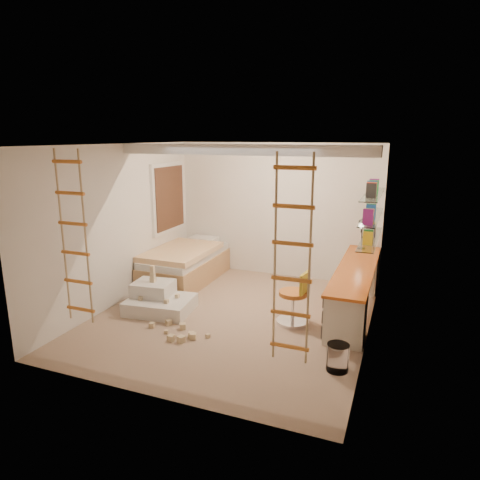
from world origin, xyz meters
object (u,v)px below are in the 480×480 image
at_px(desk, 355,288).
at_px(bed, 186,264).
at_px(swivel_chair, 294,305).
at_px(play_platform, 158,300).

xyz_separation_m(desk, bed, (-3.20, 0.36, -0.07)).
height_order(desk, swivel_chair, swivel_chair).
xyz_separation_m(desk, swivel_chair, (-0.77, -0.77, -0.10)).
bearing_deg(desk, play_platform, -159.77).
distance_m(desk, swivel_chair, 1.10).
distance_m(bed, play_platform, 1.47).
bearing_deg(desk, bed, 173.51).
distance_m(bed, swivel_chair, 2.67).
height_order(swivel_chair, play_platform, swivel_chair).
bearing_deg(bed, play_platform, -78.88).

